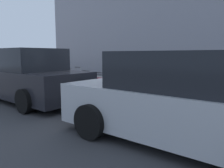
{
  "coord_description": "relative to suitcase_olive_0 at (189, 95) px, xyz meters",
  "views": [
    {
      "loc": [
        -4.91,
        5.2,
        1.51
      ],
      "look_at": [
        -0.61,
        0.08,
        0.6
      ],
      "focal_mm": 34.63,
      "sensor_mm": 36.0,
      "label": 1
    }
  ],
  "objects": [
    {
      "name": "suitcase_maroon_6",
      "position": [
        3.4,
        -0.13,
        -0.04
      ],
      "size": [
        0.45,
        0.27,
        0.72
      ],
      "color": "maroon",
      "rests_on": "sidewalk_curb"
    },
    {
      "name": "suitcase_black_3",
      "position": [
        1.72,
        -0.07,
        0.06
      ],
      "size": [
        0.51,
        0.25,
        0.78
      ],
      "color": "black",
      "rests_on": "sidewalk_curb"
    },
    {
      "name": "suitcase_navy_9",
      "position": [
        5.04,
        -0.01,
        -0.03
      ],
      "size": [
        0.45,
        0.28,
        0.8
      ],
      "color": "navy",
      "rests_on": "sidewalk_curb"
    },
    {
      "name": "suitcase_olive_7",
      "position": [
        3.97,
        0.01,
        -0.04
      ],
      "size": [
        0.46,
        0.27,
        0.77
      ],
      "color": "#59601E",
      "rests_on": "sidewalk_curb"
    },
    {
      "name": "suitcase_silver_4",
      "position": [
        2.27,
        -0.05,
        0.03
      ],
      "size": [
        0.38,
        0.2,
        0.72
      ],
      "color": "#9EA0A8",
      "rests_on": "sidewalk_curb"
    },
    {
      "name": "parked_car_charcoal_1",
      "position": [
        4.61,
        2.06,
        0.35
      ],
      "size": [
        4.67,
        2.07,
        1.69
      ],
      "color": "black",
      "rests_on": "ground_plane"
    },
    {
      "name": "ground_plane",
      "position": [
        2.83,
        0.47,
        -0.44
      ],
      "size": [
        40.0,
        40.0,
        0.0
      ],
      "primitive_type": "plane",
      "color": "#333335"
    },
    {
      "name": "suitcase_navy_2",
      "position": [
        1.14,
        -0.1,
        0.03
      ],
      "size": [
        0.43,
        0.23,
        0.93
      ],
      "color": "navy",
      "rests_on": "sidewalk_curb"
    },
    {
      "name": "suitcase_teal_8",
      "position": [
        4.51,
        -0.04,
        0.02
      ],
      "size": [
        0.4,
        0.2,
        0.89
      ],
      "color": "#0F606B",
      "rests_on": "sidewalk_curb"
    },
    {
      "name": "fire_hydrant",
      "position": [
        6.06,
        -0.06,
        0.1
      ],
      "size": [
        0.39,
        0.21,
        0.75
      ],
      "color": "#99999E",
      "rests_on": "sidewalk_curb"
    },
    {
      "name": "sidewalk_curb",
      "position": [
        2.83,
        -2.03,
        -0.37
      ],
      "size": [
        18.0,
        5.0,
        0.14
      ],
      "primitive_type": "cube",
      "color": "gray",
      "rests_on": "ground_plane"
    },
    {
      "name": "suitcase_olive_0",
      "position": [
        0.0,
        0.0,
        0.0
      ],
      "size": [
        0.49,
        0.23,
        0.87
      ],
      "color": "#59601E",
      "rests_on": "sidewalk_curb"
    },
    {
      "name": "suitcase_teal_1",
      "position": [
        0.58,
        0.01,
        -0.01
      ],
      "size": [
        0.46,
        0.26,
        0.83
      ],
      "color": "#0F606B",
      "rests_on": "sidewalk_curb"
    },
    {
      "name": "suitcase_red_5",
      "position": [
        2.82,
        -0.09,
        0.03
      ],
      "size": [
        0.49,
        0.25,
        0.92
      ],
      "color": "red",
      "rests_on": "sidewalk_curb"
    },
    {
      "name": "bollard_post",
      "position": [
        6.51,
        0.09,
        0.09
      ],
      "size": [
        0.13,
        0.13,
        0.77
      ],
      "primitive_type": "cylinder",
      "color": "brown",
      "rests_on": "sidewalk_curb"
    },
    {
      "name": "parked_car_silver_0",
      "position": [
        -0.68,
        2.06,
        0.3
      ],
      "size": [
        4.37,
        2.24,
        1.57
      ],
      "color": "#B2B5BA",
      "rests_on": "ground_plane"
    }
  ]
}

